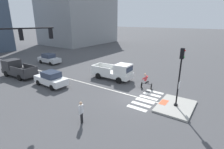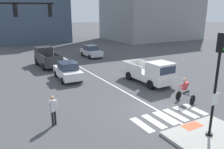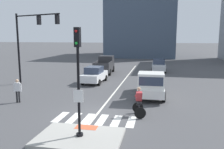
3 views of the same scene
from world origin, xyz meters
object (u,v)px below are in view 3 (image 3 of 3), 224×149
(car_silver_eastbound_distant, at_px, (159,65))
(pedestrian_at_curb_left, at_px, (18,89))
(traffic_light_mast, at_px, (30,36))
(signal_pole, at_px, (78,72))
(car_white_westbound_far, at_px, (94,75))
(pickup_truck_charcoal_westbound_distant, at_px, (105,65))
(pickup_truck_white_eastbound_mid, at_px, (151,85))
(cyclist, at_px, (139,101))

(car_silver_eastbound_distant, height_order, pedestrian_at_curb_left, pedestrian_at_curb_left)
(traffic_light_mast, height_order, car_silver_eastbound_distant, traffic_light_mast)
(signal_pole, distance_m, pedestrian_at_curb_left, 8.18)
(car_white_westbound_far, xyz_separation_m, pickup_truck_charcoal_westbound_distant, (-0.40, 6.43, 0.17))
(signal_pole, height_order, traffic_light_mast, traffic_light_mast)
(pickup_truck_charcoal_westbound_distant, xyz_separation_m, pedestrian_at_curb_left, (-2.99, -14.40, 0.00))
(car_silver_eastbound_distant, bearing_deg, traffic_light_mast, -135.32)
(signal_pole, relative_size, pedestrian_at_curb_left, 2.91)
(pickup_truck_white_eastbound_mid, height_order, cyclist, pickup_truck_white_eastbound_mid)
(signal_pole, bearing_deg, car_silver_eastbound_distant, 81.00)
(traffic_light_mast, height_order, car_white_westbound_far, traffic_light_mast)
(signal_pole, height_order, car_silver_eastbound_distant, signal_pole)
(pickup_truck_white_eastbound_mid, bearing_deg, pedestrian_at_curb_left, -160.63)
(signal_pole, height_order, pedestrian_at_curb_left, signal_pole)
(car_white_westbound_far, relative_size, pickup_truck_charcoal_westbound_distant, 0.80)
(car_silver_eastbound_distant, xyz_separation_m, car_white_westbound_far, (-6.27, -8.93, 0.00))
(pickup_truck_white_eastbound_mid, bearing_deg, car_silver_eastbound_distant, 87.75)
(car_silver_eastbound_distant, xyz_separation_m, cyclist, (-1.08, -18.02, 0.06))
(car_white_westbound_far, relative_size, pedestrian_at_curb_left, 2.49)
(traffic_light_mast, relative_size, car_silver_eastbound_distant, 1.63)
(car_white_westbound_far, distance_m, cyclist, 10.46)
(pickup_truck_charcoal_westbound_distant, bearing_deg, pedestrian_at_curb_left, -101.74)
(car_white_westbound_far, distance_m, pickup_truck_white_eastbound_mid, 7.45)
(car_silver_eastbound_distant, bearing_deg, car_white_westbound_far, -125.07)
(signal_pole, distance_m, car_silver_eastbound_distant, 22.19)
(car_white_westbound_far, distance_m, pickup_truck_charcoal_westbound_distant, 6.44)
(car_silver_eastbound_distant, relative_size, pickup_truck_charcoal_westbound_distant, 0.79)
(pickup_truck_charcoal_westbound_distant, xyz_separation_m, cyclist, (5.58, -15.51, -0.11))
(pickup_truck_charcoal_westbound_distant, height_order, cyclist, pickup_truck_charcoal_westbound_distant)
(car_silver_eastbound_distant, height_order, pickup_truck_white_eastbound_mid, pickup_truck_white_eastbound_mid)
(traffic_light_mast, relative_size, cyclist, 3.99)
(traffic_light_mast, xyz_separation_m, pickup_truck_white_eastbound_mid, (11.08, -2.20, -3.70))
(traffic_light_mast, bearing_deg, cyclist, -31.78)
(car_silver_eastbound_distant, height_order, cyclist, cyclist)
(signal_pole, height_order, pickup_truck_charcoal_westbound_distant, signal_pole)
(signal_pole, distance_m, car_white_westbound_far, 13.37)
(car_white_westbound_far, bearing_deg, pedestrian_at_curb_left, -113.04)
(car_silver_eastbound_distant, distance_m, cyclist, 18.05)
(pickup_truck_white_eastbound_mid, height_order, pedestrian_at_curb_left, pickup_truck_white_eastbound_mid)
(pickup_truck_white_eastbound_mid, distance_m, cyclist, 4.36)
(signal_pole, xyz_separation_m, traffic_light_mast, (-8.17, 10.31, 1.60))
(pickup_truck_white_eastbound_mid, distance_m, pedestrian_at_curb_left, 9.67)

